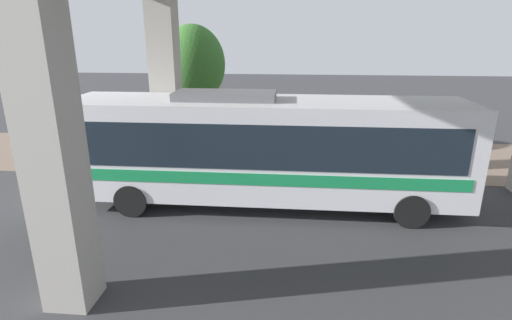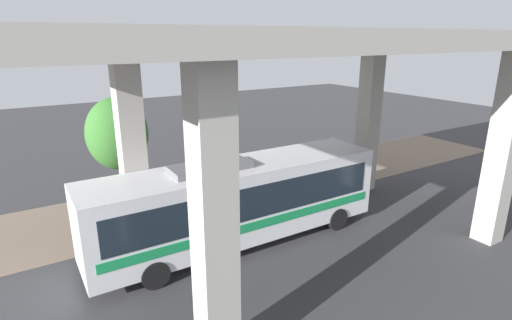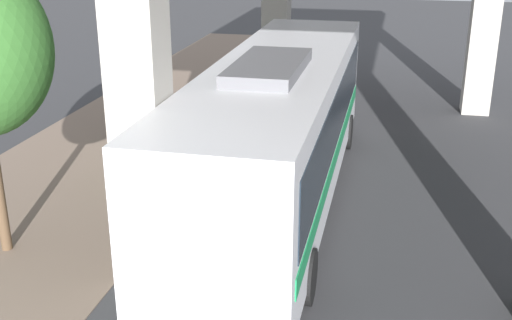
{
  "view_description": "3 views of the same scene",
  "coord_description": "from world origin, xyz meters",
  "px_view_note": "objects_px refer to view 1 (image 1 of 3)",
  "views": [
    {
      "loc": [
        14.19,
        -1.91,
        5.32
      ],
      "look_at": [
        0.19,
        -3.17,
        0.83
      ],
      "focal_mm": 28.0,
      "sensor_mm": 36.0,
      "label": 1
    },
    {
      "loc": [
        15.22,
        -9.9,
        8.17
      ],
      "look_at": [
        -0.27,
        -0.32,
        2.52
      ],
      "focal_mm": 28.0,
      "sensor_mm": 36.0,
      "label": 2
    },
    {
      "loc": [
        4.72,
        -16.22,
        6.24
      ],
      "look_at": [
        1.64,
        -2.24,
        0.87
      ],
      "focal_mm": 45.0,
      "sensor_mm": 36.0,
      "label": 3
    }
  ],
  "objects_px": {
    "fire_hydrant": "(401,158)",
    "planter_back": "(359,146)",
    "planter_front": "(332,155)",
    "planter_middle": "(296,150)",
    "street_tree_near": "(193,64)",
    "bus": "(265,146)"
  },
  "relations": [
    {
      "from": "fire_hydrant",
      "to": "planter_back",
      "type": "bearing_deg",
      "value": -105.68
    },
    {
      "from": "bus",
      "to": "planter_middle",
      "type": "relative_size",
      "value": 7.99
    },
    {
      "from": "bus",
      "to": "fire_hydrant",
      "type": "xyz_separation_m",
      "value": [
        -3.89,
        5.24,
        -1.48
      ]
    },
    {
      "from": "planter_front",
      "to": "street_tree_near",
      "type": "bearing_deg",
      "value": -107.67
    },
    {
      "from": "fire_hydrant",
      "to": "street_tree_near",
      "type": "bearing_deg",
      "value": -96.93
    },
    {
      "from": "fire_hydrant",
      "to": "planter_back",
      "type": "relative_size",
      "value": 0.59
    },
    {
      "from": "planter_middle",
      "to": "street_tree_near",
      "type": "height_order",
      "value": "street_tree_near"
    },
    {
      "from": "planter_back",
      "to": "street_tree_near",
      "type": "bearing_deg",
      "value": -94.87
    },
    {
      "from": "fire_hydrant",
      "to": "planter_back",
      "type": "distance_m",
      "value": 1.69
    },
    {
      "from": "planter_front",
      "to": "planter_back",
      "type": "relative_size",
      "value": 1.01
    },
    {
      "from": "bus",
      "to": "fire_hydrant",
      "type": "height_order",
      "value": "bus"
    },
    {
      "from": "street_tree_near",
      "to": "planter_front",
      "type": "bearing_deg",
      "value": 72.33
    },
    {
      "from": "planter_middle",
      "to": "planter_front",
      "type": "bearing_deg",
      "value": 65.7
    },
    {
      "from": "planter_front",
      "to": "planter_middle",
      "type": "distance_m",
      "value": 1.53
    },
    {
      "from": "planter_middle",
      "to": "street_tree_near",
      "type": "distance_m",
      "value": 5.61
    },
    {
      "from": "bus",
      "to": "planter_front",
      "type": "distance_m",
      "value": 4.09
    },
    {
      "from": "fire_hydrant",
      "to": "planter_middle",
      "type": "bearing_deg",
      "value": -87.79
    },
    {
      "from": "bus",
      "to": "planter_back",
      "type": "distance_m",
      "value": 5.78
    },
    {
      "from": "fire_hydrant",
      "to": "planter_front",
      "type": "height_order",
      "value": "planter_front"
    },
    {
      "from": "bus",
      "to": "planter_middle",
      "type": "height_order",
      "value": "bus"
    },
    {
      "from": "fire_hydrant",
      "to": "planter_front",
      "type": "distance_m",
      "value": 2.96
    },
    {
      "from": "planter_back",
      "to": "street_tree_near",
      "type": "height_order",
      "value": "street_tree_near"
    }
  ]
}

